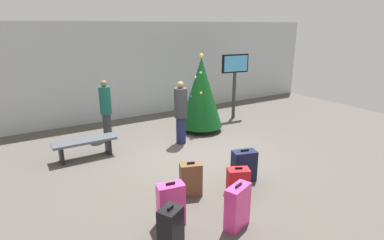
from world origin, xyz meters
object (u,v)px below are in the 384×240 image
waiting_bench (85,144)px  suitcase_0 (171,204)px  suitcase_2 (191,179)px  suitcase_3 (244,166)px  flight_info_kiosk (235,73)px  suitcase_5 (171,230)px  suitcase_1 (238,181)px  holiday_tree (201,93)px  suitcase_4 (237,207)px  traveller_0 (181,111)px  traveller_1 (106,108)px

waiting_bench → suitcase_0: (0.58, -3.49, 0.00)m
suitcase_2 → suitcase_3: suitcase_3 is taller
waiting_bench → suitcase_3: bearing=-48.1°
flight_info_kiosk → suitcase_5: bearing=-135.7°
suitcase_1 → suitcase_2: (-0.81, 0.45, 0.06)m
holiday_tree → suitcase_1: size_ratio=4.20×
waiting_bench → suitcase_4: suitcase_4 is taller
flight_info_kiosk → suitcase_0: (-4.76, -4.37, -1.23)m
suitcase_3 → traveller_0: bearing=91.9°
traveller_0 → suitcase_0: (-1.95, -3.15, -0.56)m
traveller_1 → waiting_bench: bearing=-127.7°
suitcase_3 → suitcase_4: (-1.14, -1.19, 0.04)m
flight_info_kiosk → suitcase_0: flight_info_kiosk is taller
waiting_bench → traveller_1: size_ratio=0.89×
suitcase_0 → suitcase_1: suitcase_0 is taller
traveller_1 → suitcase_2: bearing=-83.8°
traveller_0 → suitcase_4: 3.96m
holiday_tree → suitcase_4: 4.97m
waiting_bench → traveller_1: (0.90, 1.17, 0.54)m
suitcase_2 → suitcase_5: bearing=-131.2°
traveller_0 → suitcase_4: bearing=-105.7°
holiday_tree → suitcase_0: (-3.02, -3.79, -0.85)m
waiting_bench → suitcase_2: size_ratio=2.18×
suitcase_0 → suitcase_4: suitcase_4 is taller
flight_info_kiosk → suitcase_2: (-4.01, -3.74, -1.27)m
traveller_1 → suitcase_2: size_ratio=2.45×
suitcase_1 → traveller_0: bearing=82.6°
holiday_tree → suitcase_5: 5.55m
holiday_tree → traveller_0: 1.28m
holiday_tree → traveller_0: bearing=-149.3°
traveller_1 → suitcase_3: (1.71, -4.09, -0.57)m
waiting_bench → traveller_1: traveller_1 is taller
suitcase_1 → suitcase_3: 0.61m
traveller_0 → waiting_bench: bearing=172.5°
waiting_bench → suitcase_2: bearing=-64.9°
suitcase_5 → suitcase_1: bearing=22.2°
traveller_0 → suitcase_2: traveller_0 is taller
traveller_0 → suitcase_1: traveller_0 is taller
suitcase_5 → suitcase_0: bearing=62.4°
holiday_tree → traveller_0: holiday_tree is taller
suitcase_5 → suitcase_3: bearing=26.2°
holiday_tree → traveller_1: (-2.70, 0.87, -0.32)m
traveller_0 → suitcase_2: size_ratio=2.52×
suitcase_4 → suitcase_0: bearing=145.1°
suitcase_1 → suitcase_2: 0.92m
holiday_tree → waiting_bench: bearing=-175.2°
flight_info_kiosk → traveller_1: bearing=176.3°
holiday_tree → traveller_0: (-1.07, -0.63, -0.29)m
holiday_tree → suitcase_0: holiday_tree is taller
flight_info_kiosk → traveller_1: (-4.44, 0.29, -0.70)m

